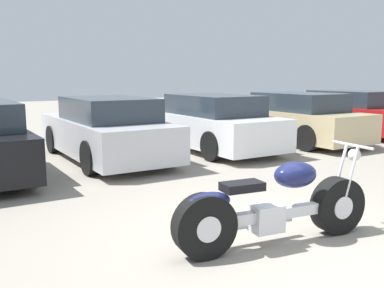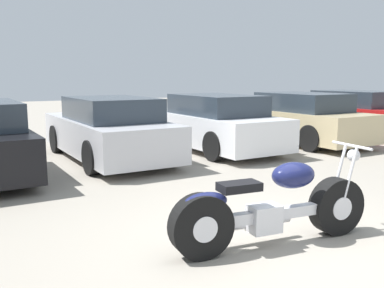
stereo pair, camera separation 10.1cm
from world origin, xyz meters
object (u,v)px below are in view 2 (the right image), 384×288
motorcycle (272,207)px  parked_car_red (349,113)px  parked_car_silver (108,130)px  parked_car_champagne (297,119)px  parked_car_white (212,123)px

motorcycle → parked_car_red: size_ratio=0.53×
parked_car_silver → parked_car_champagne: size_ratio=1.00×
parked_car_white → motorcycle: bearing=-117.0°
parked_car_white → parked_car_red: 5.44m
parked_car_white → parked_car_champagne: bearing=-4.4°
motorcycle → parked_car_red: parked_car_red is taller
parked_car_silver → parked_car_white: same height
parked_car_champagne → parked_car_red: (2.72, 0.44, 0.00)m
parked_car_champagne → parked_car_red: same height
motorcycle → parked_car_silver: bearing=88.5°
parked_car_silver → motorcycle: bearing=-91.5°
parked_car_silver → parked_car_red: 8.15m
motorcycle → parked_car_silver: size_ratio=0.53×
parked_car_red → motorcycle: bearing=-144.8°
parked_car_champagne → motorcycle: bearing=-135.9°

